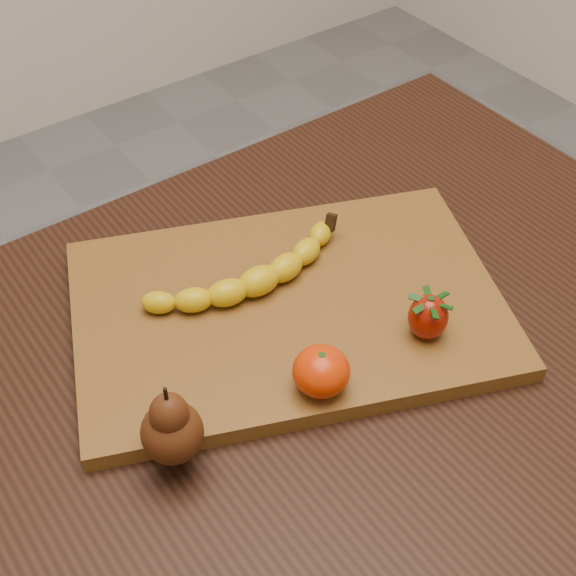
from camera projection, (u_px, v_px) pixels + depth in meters
table at (304, 415)px, 0.89m from camera, size 1.00×0.70×0.76m
cutting_board at (288, 308)px, 0.86m from camera, size 0.53×0.45×0.02m
banana at (259, 281)px, 0.85m from camera, size 0.21×0.06×0.03m
pear at (170, 422)px, 0.69m from camera, size 0.07×0.07×0.09m
mandarin at (321, 371)px, 0.75m from camera, size 0.06×0.06×0.05m
strawberry at (428, 316)px, 0.80m from camera, size 0.04×0.04×0.05m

